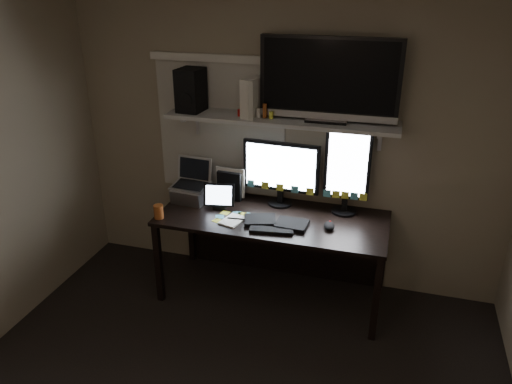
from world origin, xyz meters
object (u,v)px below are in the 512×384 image
at_px(keyboard, 276,222).
at_px(tv, 329,80).
at_px(monitor_landscape, 281,173).
at_px(tablet, 219,196).
at_px(desk, 276,229).
at_px(game_console, 254,97).
at_px(laptop, 190,182).
at_px(cup, 159,212).
at_px(monitor_portrait, 347,171).
at_px(speaker, 191,90).
at_px(mouse, 329,226).

bearing_deg(keyboard, tv, 40.02).
relative_size(monitor_landscape, tablet, 2.53).
xyz_separation_m(keyboard, tablet, (-0.51, 0.14, 0.09)).
height_order(desk, game_console, game_console).
relative_size(laptop, cup, 3.16).
bearing_deg(cup, monitor_landscape, 31.17).
distance_m(desk, keyboard, 0.31).
bearing_deg(game_console, cup, -124.90).
height_order(tablet, game_console, game_console).
bearing_deg(monitor_portrait, desk, -169.62).
bearing_deg(monitor_portrait, speaker, 179.89).
xyz_separation_m(mouse, laptop, (-1.19, 0.16, 0.15)).
relative_size(monitor_landscape, keyboard, 1.26).
bearing_deg(desk, speaker, 174.05).
height_order(tv, game_console, tv).
distance_m(tablet, cup, 0.50).
relative_size(monitor_portrait, cup, 6.44).
bearing_deg(speaker, monitor_portrait, 5.88).
bearing_deg(laptop, speaker, 92.09).
xyz_separation_m(monitor_portrait, mouse, (-0.07, -0.31, -0.33)).
height_order(laptop, speaker, speaker).
relative_size(monitor_portrait, mouse, 5.76).
distance_m(desk, mouse, 0.54).
distance_m(cup, speaker, 0.99).
distance_m(keyboard, speaker, 1.24).
xyz_separation_m(keyboard, mouse, (0.40, 0.05, 0.01)).
relative_size(mouse, game_console, 0.41).
bearing_deg(desk, tv, 13.97).
distance_m(desk, monitor_portrait, 0.76).
relative_size(monitor_landscape, laptop, 1.82).
relative_size(desk, mouse, 14.61).
height_order(tv, speaker, tv).
bearing_deg(tv, mouse, -70.08).
distance_m(monitor_landscape, tv, 0.86).
xyz_separation_m(mouse, tv, (-0.10, 0.28, 1.03)).
xyz_separation_m(laptop, cup, (-0.12, -0.36, -0.12)).
relative_size(cup, tv, 0.11).
relative_size(monitor_landscape, monitor_portrait, 0.89).
relative_size(desk, game_console, 6.06).
xyz_separation_m(monitor_portrait, tv, (-0.18, -0.03, 0.70)).
relative_size(monitor_landscape, game_console, 2.13).
xyz_separation_m(monitor_portrait, laptop, (-1.27, -0.15, -0.18)).
xyz_separation_m(desk, speaker, (-0.73, 0.08, 1.10)).
distance_m(cup, tv, 1.64).
bearing_deg(game_console, mouse, -1.69).
relative_size(monitor_landscape, cup, 5.74).
distance_m(desk, tv, 1.29).
relative_size(cup, speaker, 0.33).
relative_size(desk, laptop, 5.18).
bearing_deg(cup, game_console, 35.69).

